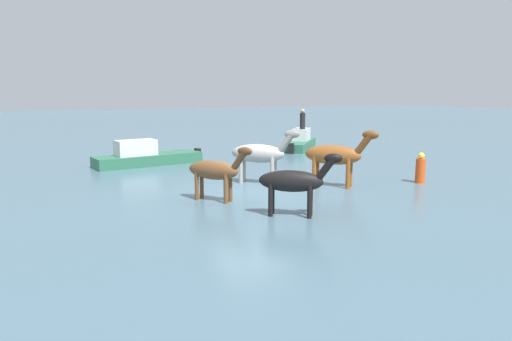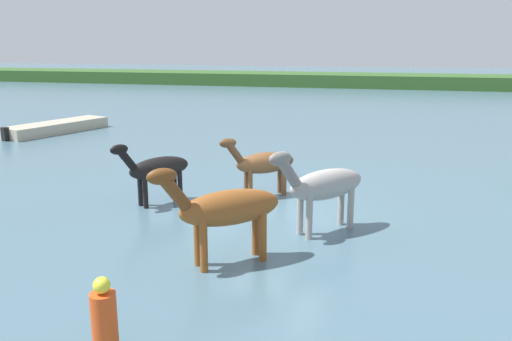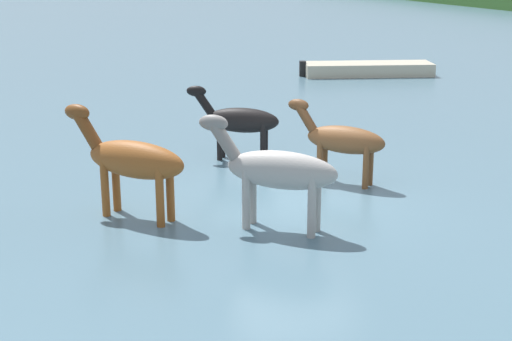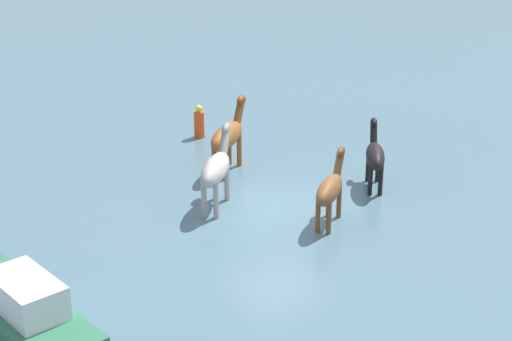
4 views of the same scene
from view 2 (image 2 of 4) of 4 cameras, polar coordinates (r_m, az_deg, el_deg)
The scene contains 8 objects.
ground_plane at distance 13.23m, azimuth 1.82°, elevation -4.86°, with size 165.12×165.12×0.00m, color #476675.
distant_shoreline at distance 52.98m, azimuth 11.18°, elevation 8.99°, with size 148.61×6.00×2.40m, color #325825.
horse_mid_herd at distance 11.82m, azimuth 7.36°, elevation -1.61°, with size 2.08×2.17×2.02m.
horse_pinto_flank at distance 14.12m, azimuth -10.75°, elevation 0.19°, with size 1.61×2.03×1.75m.
horse_rear_stallion at distance 14.52m, azimuth 0.75°, elevation 0.79°, with size 1.97×1.67×1.74m.
horse_dark_mare at distance 10.06m, azimuth -3.32°, elevation -4.16°, with size 2.30×2.00×2.06m.
boat_launch_far at distance 27.00m, azimuth -20.93°, elevation 4.27°, with size 3.01×5.30×0.75m.
buoy_channel_marker at distance 7.81m, azimuth -16.21°, elevation -15.29°, with size 0.36×0.36×1.14m.
Camera 2 is at (2.60, -12.26, 4.24)m, focal length 36.69 mm.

